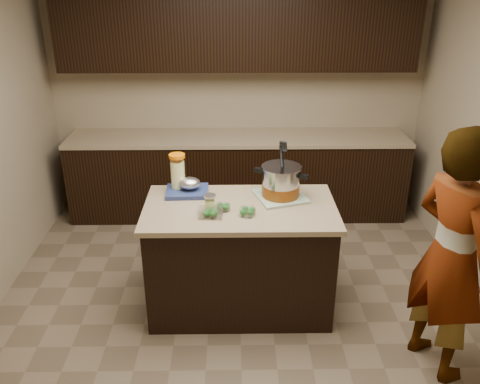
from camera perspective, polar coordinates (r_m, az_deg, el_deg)
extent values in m
plane|color=brown|center=(4.31, 0.00, -12.43)|extent=(4.00, 4.00, 0.00)
cube|color=tan|center=(5.59, -0.29, 11.66)|extent=(4.00, 0.04, 2.70)
cube|color=tan|center=(1.91, 0.86, -16.09)|extent=(4.00, 0.04, 2.70)
cube|color=black|center=(5.58, -0.24, 1.72)|extent=(3.60, 0.60, 0.86)
cube|color=tan|center=(5.42, -0.25, 6.11)|extent=(3.60, 0.63, 0.04)
cube|color=black|center=(5.31, -0.28, 17.56)|extent=(3.60, 0.35, 0.75)
cube|color=black|center=(4.07, 0.00, -7.58)|extent=(1.40, 0.75, 0.86)
cube|color=tan|center=(3.85, 0.00, -1.90)|extent=(1.46, 0.81, 0.04)
cube|color=#58835C|center=(3.99, 4.55, -0.48)|extent=(0.45, 0.45, 0.02)
cylinder|color=#B7B7BC|center=(3.94, 4.61, 1.14)|extent=(0.38, 0.38, 0.23)
cylinder|color=brown|center=(3.97, 4.58, 0.26)|extent=(0.38, 0.38, 0.09)
cylinder|color=#B7B7BC|center=(3.90, 4.67, 2.78)|extent=(0.40, 0.40, 0.02)
cube|color=black|center=(3.96, 2.14, 2.48)|extent=(0.08, 0.06, 0.03)
cube|color=black|center=(3.87, 7.21, 1.74)|extent=(0.08, 0.06, 0.03)
cylinder|color=black|center=(3.84, 4.74, 3.51)|extent=(0.07, 0.12, 0.28)
cylinder|color=#F4F495|center=(4.08, -6.98, 1.78)|extent=(0.14, 0.14, 0.25)
cylinder|color=white|center=(4.07, -6.99, 1.98)|extent=(0.15, 0.15, 0.29)
cylinder|color=orange|center=(4.02, -7.10, 4.01)|extent=(0.16, 0.16, 0.02)
cylinder|color=#F4F495|center=(3.74, -3.39, -1.59)|extent=(0.10, 0.10, 0.10)
cylinder|color=white|center=(3.73, -3.39, -1.39)|extent=(0.11, 0.11, 0.13)
cylinder|color=silver|center=(3.70, -3.42, -0.36)|extent=(0.12, 0.12, 0.02)
cylinder|color=silver|center=(3.77, -1.90, -1.70)|extent=(0.14, 0.14, 0.05)
cylinder|color=silver|center=(3.70, 0.84, -2.23)|extent=(0.14, 0.14, 0.06)
cube|color=silver|center=(3.69, -3.31, -2.32)|extent=(0.18, 0.13, 0.06)
cube|color=navy|center=(4.07, -5.94, 0.06)|extent=(0.34, 0.28, 0.03)
ellipsoid|color=silver|center=(4.04, -5.67, 0.87)|extent=(0.17, 0.14, 0.09)
imported|color=gray|center=(3.55, 22.63, -6.63)|extent=(0.63, 0.74, 1.74)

